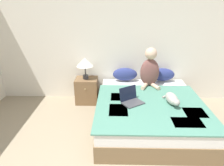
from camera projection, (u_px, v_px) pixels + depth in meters
name	position (u px, v px, depth m)	size (l,w,h in m)	color
wall_back	(120.00, 39.00, 3.95)	(6.05, 0.05, 2.55)	silver
bed	(148.00, 112.00, 3.37)	(1.71, 1.94, 0.47)	brown
pillow_near	(125.00, 74.00, 4.02)	(0.49, 0.20, 0.26)	navy
pillow_far	(162.00, 75.00, 4.01)	(0.49, 0.20, 0.26)	navy
person_sitting	(150.00, 69.00, 3.70)	(0.36, 0.36, 0.73)	brown
cat_tabby	(172.00, 99.00, 3.11)	(0.21, 0.53, 0.16)	#A8A399
laptop_open	(131.00, 100.00, 3.16)	(0.42, 0.40, 0.24)	#424247
nightstand	(87.00, 90.00, 4.11)	(0.44, 0.39, 0.52)	brown
table_lamp	(85.00, 63.00, 3.89)	(0.33, 0.33, 0.43)	#38383D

